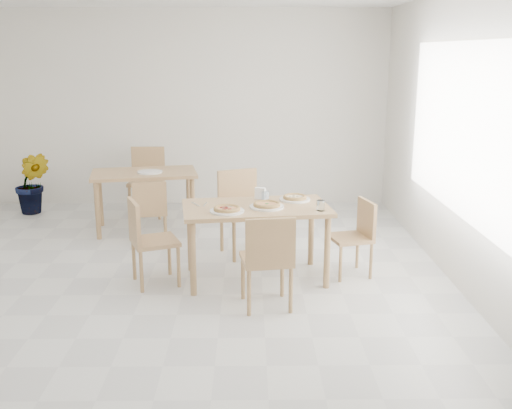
{
  "coord_description": "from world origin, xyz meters",
  "views": [
    {
      "loc": [
        1.0,
        -5.21,
        2.2
      ],
      "look_at": [
        1.07,
        0.41,
        0.77
      ],
      "focal_mm": 42.0,
      "sensor_mm": 36.0,
      "label": 1
    }
  ],
  "objects_px": {
    "pizza_pepperoni": "(227,209)",
    "tumbler_b": "(321,206)",
    "plate_margherita": "(267,207)",
    "napkin_holder": "(260,194)",
    "chair_south": "(268,255)",
    "tumbler_a": "(265,196)",
    "plate_mushroom": "(295,199)",
    "plate_pepperoni": "(227,211)",
    "main_table": "(256,215)",
    "chair_east": "(357,232)",
    "plate_empty": "(150,172)",
    "second_table": "(144,180)",
    "chair_back_n": "(147,176)",
    "potted_plant": "(33,183)",
    "pizza_mushroom": "(295,197)",
    "chair_north": "(241,206)",
    "chair_west": "(146,236)",
    "pizza_margherita": "(267,204)",
    "chair_back_s": "(150,208)"
  },
  "relations": [
    {
      "from": "tumbler_b",
      "to": "napkin_holder",
      "type": "relative_size",
      "value": 0.78
    },
    {
      "from": "plate_mushroom",
      "to": "napkin_holder",
      "type": "bearing_deg",
      "value": 178.74
    },
    {
      "from": "chair_back_n",
      "to": "chair_east",
      "type": "bearing_deg",
      "value": -42.67
    },
    {
      "from": "tumbler_a",
      "to": "chair_back_n",
      "type": "distance_m",
      "value": 2.78
    },
    {
      "from": "chair_east",
      "to": "chair_back_s",
      "type": "bearing_deg",
      "value": -127.51
    },
    {
      "from": "main_table",
      "to": "napkin_holder",
      "type": "xyz_separation_m",
      "value": [
        0.04,
        0.24,
        0.15
      ]
    },
    {
      "from": "second_table",
      "to": "chair_back_n",
      "type": "bearing_deg",
      "value": 86.6
    },
    {
      "from": "main_table",
      "to": "chair_east",
      "type": "bearing_deg",
      "value": -0.84
    },
    {
      "from": "chair_north",
      "to": "chair_west",
      "type": "xyz_separation_m",
      "value": [
        -0.9,
        -0.97,
        -0.05
      ]
    },
    {
      "from": "plate_margherita",
      "to": "pizza_margherita",
      "type": "xyz_separation_m",
      "value": [
        0.0,
        0.0,
        0.02
      ]
    },
    {
      "from": "chair_south",
      "to": "second_table",
      "type": "bearing_deg",
      "value": -67.69
    },
    {
      "from": "chair_north",
      "to": "plate_empty",
      "type": "relative_size",
      "value": 3.02
    },
    {
      "from": "second_table",
      "to": "chair_back_n",
      "type": "height_order",
      "value": "chair_back_n"
    },
    {
      "from": "plate_margherita",
      "to": "napkin_holder",
      "type": "height_order",
      "value": "napkin_holder"
    },
    {
      "from": "napkin_holder",
      "to": "chair_back_n",
      "type": "distance_m",
      "value": 2.72
    },
    {
      "from": "plate_empty",
      "to": "tumbler_b",
      "type": "bearing_deg",
      "value": -44.13
    },
    {
      "from": "plate_empty",
      "to": "pizza_margherita",
      "type": "bearing_deg",
      "value": -50.97
    },
    {
      "from": "main_table",
      "to": "chair_back_s",
      "type": "relative_size",
      "value": 1.93
    },
    {
      "from": "napkin_holder",
      "to": "chair_back_n",
      "type": "relative_size",
      "value": 0.14
    },
    {
      "from": "main_table",
      "to": "chair_east",
      "type": "distance_m",
      "value": 1.04
    },
    {
      "from": "pizza_mushroom",
      "to": "chair_north",
      "type": "bearing_deg",
      "value": 132.52
    },
    {
      "from": "main_table",
      "to": "pizza_mushroom",
      "type": "relative_size",
      "value": 5.61
    },
    {
      "from": "chair_south",
      "to": "napkin_holder",
      "type": "distance_m",
      "value": 1.03
    },
    {
      "from": "napkin_holder",
      "to": "chair_back_s",
      "type": "xyz_separation_m",
      "value": [
        -1.26,
        0.84,
        -0.36
      ]
    },
    {
      "from": "pizza_pepperoni",
      "to": "napkin_holder",
      "type": "xyz_separation_m",
      "value": [
        0.32,
        0.46,
        0.03
      ]
    },
    {
      "from": "plate_empty",
      "to": "chair_back_s",
      "type": "bearing_deg",
      "value": -81.87
    },
    {
      "from": "second_table",
      "to": "potted_plant",
      "type": "xyz_separation_m",
      "value": [
        -1.7,
        0.82,
        -0.22
      ]
    },
    {
      "from": "pizza_pepperoni",
      "to": "tumbler_b",
      "type": "height_order",
      "value": "tumbler_b"
    },
    {
      "from": "main_table",
      "to": "chair_west",
      "type": "distance_m",
      "value": 1.07
    },
    {
      "from": "napkin_holder",
      "to": "pizza_margherita",
      "type": "bearing_deg",
      "value": -62.42
    },
    {
      "from": "chair_south",
      "to": "chair_back_s",
      "type": "bearing_deg",
      "value": -62.91
    },
    {
      "from": "potted_plant",
      "to": "tumbler_b",
      "type": "bearing_deg",
      "value": -36.43
    },
    {
      "from": "chair_north",
      "to": "plate_margherita",
      "type": "xyz_separation_m",
      "value": [
        0.26,
        -0.89,
        0.22
      ]
    },
    {
      "from": "chair_south",
      "to": "tumbler_a",
      "type": "xyz_separation_m",
      "value": [
        -0.0,
        0.94,
        0.3
      ]
    },
    {
      "from": "plate_mushroom",
      "to": "chair_back_s",
      "type": "height_order",
      "value": "chair_back_s"
    },
    {
      "from": "chair_west",
      "to": "plate_margherita",
      "type": "relative_size",
      "value": 2.56
    },
    {
      "from": "main_table",
      "to": "plate_mushroom",
      "type": "relative_size",
      "value": 4.82
    },
    {
      "from": "chair_south",
      "to": "second_table",
      "type": "distance_m",
      "value": 2.87
    },
    {
      "from": "plate_pepperoni",
      "to": "tumbler_a",
      "type": "bearing_deg",
      "value": 48.62
    },
    {
      "from": "plate_mushroom",
      "to": "plate_pepperoni",
      "type": "height_order",
      "value": "same"
    },
    {
      "from": "tumbler_a",
      "to": "second_table",
      "type": "distance_m",
      "value": 2.12
    },
    {
      "from": "chair_south",
      "to": "napkin_holder",
      "type": "height_order",
      "value": "napkin_holder"
    },
    {
      "from": "chair_west",
      "to": "second_table",
      "type": "xyz_separation_m",
      "value": [
        -0.33,
        1.85,
        0.16
      ]
    },
    {
      "from": "plate_pepperoni",
      "to": "tumbler_a",
      "type": "height_order",
      "value": "tumbler_a"
    },
    {
      "from": "chair_south",
      "to": "chair_west",
      "type": "height_order",
      "value": "chair_south"
    },
    {
      "from": "pizza_margherita",
      "to": "second_table",
      "type": "distance_m",
      "value": 2.32
    },
    {
      "from": "chair_south",
      "to": "pizza_margherita",
      "type": "xyz_separation_m",
      "value": [
        0.01,
        0.68,
        0.28
      ]
    },
    {
      "from": "chair_north",
      "to": "chair_back_n",
      "type": "xyz_separation_m",
      "value": [
        -1.32,
        1.65,
        -0.0
      ]
    },
    {
      "from": "pizza_pepperoni",
      "to": "plate_empty",
      "type": "distance_m",
      "value": 2.14
    },
    {
      "from": "pizza_pepperoni",
      "to": "chair_back_n",
      "type": "height_order",
      "value": "chair_back_n"
    }
  ]
}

